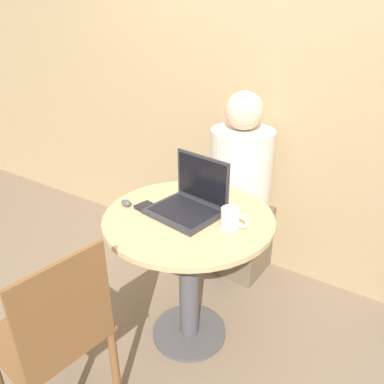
% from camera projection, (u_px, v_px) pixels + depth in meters
% --- Properties ---
extents(ground_plane, '(12.00, 12.00, 0.00)m').
position_uv_depth(ground_plane, '(189.00, 332.00, 2.10)').
color(ground_plane, '#7F6B56').
extents(back_wall, '(7.00, 0.05, 2.60)m').
position_uv_depth(back_wall, '(270.00, 73.00, 2.19)').
color(back_wall, tan).
rests_on(back_wall, ground_plane).
extents(round_table, '(0.81, 0.81, 0.75)m').
position_uv_depth(round_table, '(189.00, 251.00, 1.86)').
color(round_table, '#4C4C51').
rests_on(round_table, ground_plane).
extents(laptop, '(0.36, 0.31, 0.26)m').
position_uv_depth(laptop, '(190.00, 201.00, 1.79)').
color(laptop, '#2D2D33').
rests_on(laptop, round_table).
extents(cell_phone, '(0.07, 0.09, 0.02)m').
position_uv_depth(cell_phone, '(144.00, 206.00, 1.84)').
color(cell_phone, black).
rests_on(cell_phone, round_table).
extents(computer_mouse, '(0.06, 0.04, 0.03)m').
position_uv_depth(computer_mouse, '(126.00, 203.00, 1.85)').
color(computer_mouse, '#4C4C51').
rests_on(computer_mouse, round_table).
extents(coffee_cup, '(0.13, 0.08, 0.09)m').
position_uv_depth(coffee_cup, '(231.00, 218.00, 1.66)').
color(coffee_cup, white).
rests_on(coffee_cup, round_table).
extents(chair_empty, '(0.45, 0.45, 0.88)m').
position_uv_depth(chair_empty, '(56.00, 338.00, 1.48)').
color(chair_empty, brown).
rests_on(chair_empty, ground_plane).
extents(person_seated, '(0.39, 0.60, 1.23)m').
position_uv_depth(person_seated, '(243.00, 201.00, 2.45)').
color(person_seated, brown).
rests_on(person_seated, ground_plane).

